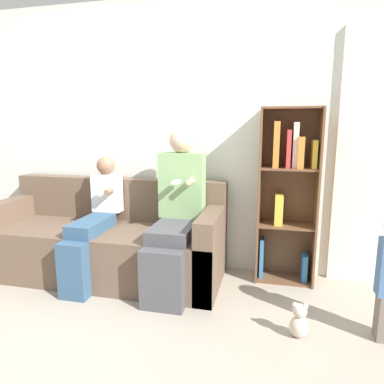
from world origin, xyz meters
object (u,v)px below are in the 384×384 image
object	(u,v)px
bookshelf	(288,190)
teddy_bear	(299,321)
adult_seated	(176,207)
child_seated	(93,221)
couch	(107,243)

from	to	relation	value
bookshelf	teddy_bear	bearing A→B (deg)	-85.20
teddy_bear	adult_seated	bearing A→B (deg)	151.23
adult_seated	child_seated	distance (m)	0.77
child_seated	teddy_bear	distance (m)	1.86
couch	adult_seated	bearing A→B (deg)	-7.17
couch	teddy_bear	world-z (taller)	couch
couch	adult_seated	distance (m)	0.82
teddy_bear	bookshelf	bearing A→B (deg)	94.80
child_seated	couch	bearing A→B (deg)	75.40
couch	teddy_bear	bearing A→B (deg)	-20.43
couch	child_seated	size ratio (longest dim) A/B	1.96
adult_seated	teddy_bear	xyz separation A→B (m)	(0.99, -0.54, -0.60)
couch	bookshelf	bearing A→B (deg)	10.07
couch	child_seated	distance (m)	0.30
couch	child_seated	bearing A→B (deg)	-104.60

